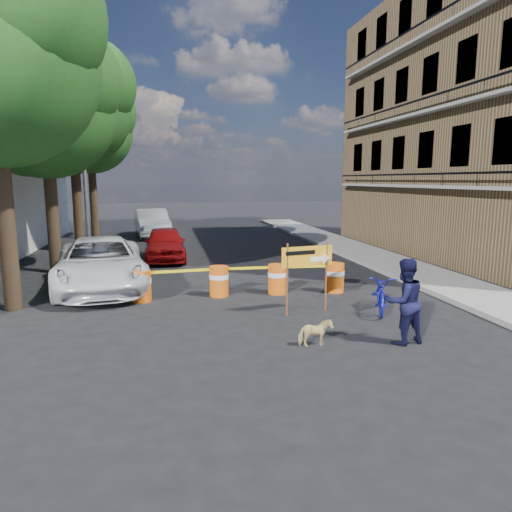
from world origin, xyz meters
name	(u,v)px	position (x,y,z in m)	size (l,w,h in m)	color
ground	(279,316)	(0.00, 0.00, 0.00)	(120.00, 120.00, 0.00)	black
sidewalk_east	(391,263)	(6.20, 6.00, 0.07)	(2.40, 40.00, 0.15)	gray
apartment_building	(494,122)	(12.00, 8.00, 6.00)	(8.00, 16.00, 12.00)	olive
tree_mid_a	(46,105)	(-6.74, 7.00, 6.01)	(5.25, 5.00, 8.68)	#332316
tree_mid_b	(73,107)	(-6.73, 12.00, 6.71)	(5.67, 5.40, 9.62)	#332316
tree_far	(91,130)	(-6.74, 17.00, 6.22)	(5.04, 4.80, 8.84)	#332316
streetlamp	(85,156)	(-5.93, 9.50, 4.38)	(1.25, 0.18, 8.00)	gray
barrel_far_left	(141,285)	(-3.48, 2.16, 0.47)	(0.58, 0.58, 0.90)	#D44F0C
barrel_mid_left	(219,281)	(-1.25, 2.32, 0.47)	(0.58, 0.58, 0.90)	#D44F0C
barrel_mid_right	(277,278)	(0.53, 2.28, 0.47)	(0.58, 0.58, 0.90)	#D44F0C
barrel_far_right	(335,277)	(2.31, 2.15, 0.47)	(0.58, 0.58, 0.90)	#D44F0C
detour_sign	(314,261)	(0.96, 0.17, 1.36)	(1.42, 0.41, 1.86)	#592D19
pedestrian	(404,301)	(2.10, -2.37, 0.91)	(0.89, 0.69, 1.82)	black
bicycle	(382,276)	(2.74, -0.09, 0.96)	(0.67, 1.01, 1.93)	#1518AF
dog	(315,333)	(0.23, -2.20, 0.29)	(0.31, 0.69, 0.58)	#E2CB81
suv_white	(101,264)	(-4.80, 4.02, 0.80)	(2.66, 5.78, 1.61)	silver
sedan_red	(165,243)	(-2.80, 9.00, 0.71)	(1.68, 4.18, 1.43)	#9D0D0D
sedan_silver	(152,223)	(-3.57, 17.50, 0.84)	(1.78, 5.10, 1.68)	silver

